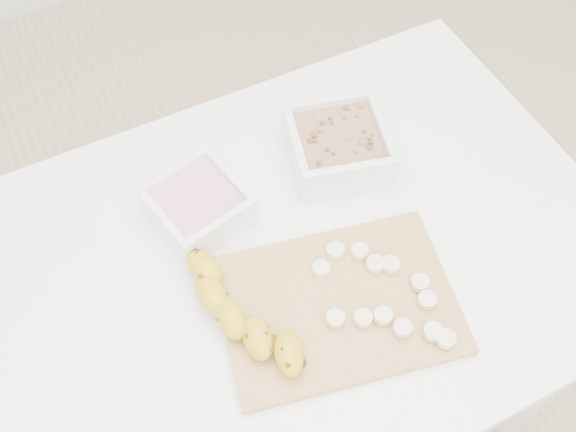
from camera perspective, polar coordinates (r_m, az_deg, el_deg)
name	(u,v)px	position (r m, az deg, el deg)	size (l,w,h in m)	color
ground	(293,399)	(1.68, 0.47, -15.99)	(3.50, 3.50, 0.00)	#C6AD89
table	(296,280)	(1.07, 0.72, -5.74)	(1.00, 0.70, 0.75)	white
bowl_yogurt	(199,205)	(1.01, -7.94, 0.95)	(0.16, 0.16, 0.06)	white
bowl_granola	(338,146)	(1.06, 4.50, 6.25)	(0.19, 0.19, 0.07)	white
cutting_board	(338,305)	(0.94, 4.44, -7.85)	(0.34, 0.24, 0.01)	tan
banana	(243,315)	(0.90, -4.00, -8.80)	(0.06, 0.23, 0.04)	gold
banana_slices	(383,294)	(0.94, 8.47, -6.86)	(0.16, 0.22, 0.02)	beige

